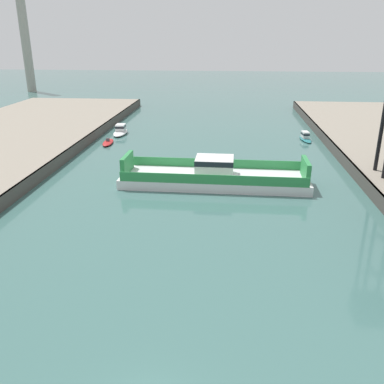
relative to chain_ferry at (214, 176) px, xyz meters
name	(u,v)px	position (x,y,z in m)	size (l,w,h in m)	color
chain_ferry	(214,176)	(0.00, 0.00, 0.00)	(22.04, 6.79, 3.30)	silver
moored_boat_near_right	(120,131)	(-17.78, 25.36, -0.40)	(2.54, 6.43, 1.68)	white
moored_boat_mid_left	(108,142)	(-17.99, 17.99, -0.77)	(1.93, 4.97, 0.98)	red
moored_boat_mid_right	(305,137)	(14.44, 23.54, -0.47)	(2.02, 5.24, 1.43)	#237075
smokestack_distant_b	(25,39)	(-60.58, 82.05, 14.47)	(2.89, 2.89, 28.97)	#9E998E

